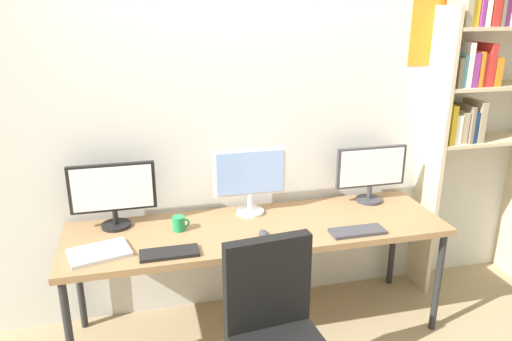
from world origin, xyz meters
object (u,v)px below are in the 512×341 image
object	(u,v)px
bookshelf	(483,90)
desk	(258,234)
mouse_left_side	(293,235)
coffee_mug	(179,224)
mouse_right_side	(263,234)
keyboard_right	(357,231)
monitor_left	(113,192)
keyboard_left	(169,253)
laptop_closed	(99,253)
monitor_right	(371,171)
monitor_center	(250,177)

from	to	relation	value
bookshelf	desk	bearing A→B (deg)	-172.14
mouse_left_side	coffee_mug	xyz separation A→B (m)	(-0.64, 0.26, 0.03)
desk	mouse_left_side	world-z (taller)	mouse_left_side
bookshelf	mouse_right_side	size ratio (longest dim) A/B	22.83
keyboard_right	mouse_left_side	distance (m)	0.40
desk	monitor_left	xyz separation A→B (m)	(-0.85, 0.21, 0.28)
mouse_right_side	coffee_mug	size ratio (longest dim) A/B	0.91
keyboard_right	keyboard_left	bearing A→B (deg)	180.00
mouse_right_side	mouse_left_side	bearing A→B (deg)	-20.68
desk	monitor_left	size ratio (longest dim) A/B	4.58
keyboard_left	monitor_left	bearing A→B (deg)	123.39
laptop_closed	coffee_mug	size ratio (longest dim) A/B	3.02
monitor_right	laptop_closed	world-z (taller)	monitor_right
monitor_center	monitor_right	world-z (taller)	monitor_center
monitor_left	keyboard_right	world-z (taller)	monitor_left
monitor_left	coffee_mug	world-z (taller)	monitor_left
laptop_closed	coffee_mug	xyz separation A→B (m)	(0.46, 0.20, 0.03)
monitor_right	desk	bearing A→B (deg)	-166.00
desk	keyboard_left	xyz separation A→B (m)	(-0.56, -0.23, 0.06)
monitor_right	keyboard_right	distance (m)	0.57
desk	coffee_mug	distance (m)	0.49
coffee_mug	monitor_left	bearing A→B (deg)	158.33
desk	keyboard_right	bearing A→B (deg)	-22.33
monitor_left	keyboard_right	size ratio (longest dim) A/B	1.54
monitor_right	keyboard_right	bearing A→B (deg)	-123.39
bookshelf	laptop_closed	bearing A→B (deg)	-171.93
monitor_right	mouse_right_side	size ratio (longest dim) A/B	5.19
keyboard_left	coffee_mug	distance (m)	0.31
bookshelf	monitor_right	bearing A→B (deg)	-178.78
monitor_left	keyboard_left	bearing A→B (deg)	-56.61
monitor_left	keyboard_left	size ratio (longest dim) A/B	1.58
bookshelf	mouse_left_side	distance (m)	1.72
monitor_center	monitor_right	size ratio (longest dim) A/B	0.95
desk	monitor_left	distance (m)	0.92
mouse_left_side	laptop_closed	bearing A→B (deg)	176.86
mouse_left_side	laptop_closed	size ratio (longest dim) A/B	0.30
monitor_right	coffee_mug	size ratio (longest dim) A/B	4.70
mouse_right_side	keyboard_right	bearing A→B (deg)	-9.49
mouse_right_side	coffee_mug	bearing A→B (deg)	157.13
desk	mouse_left_side	distance (m)	0.27
monitor_left	monitor_center	size ratio (longest dim) A/B	1.08
keyboard_left	keyboard_right	size ratio (longest dim) A/B	0.97
keyboard_left	coffee_mug	xyz separation A→B (m)	(0.08, 0.29, 0.04)
monitor_center	laptop_closed	world-z (taller)	monitor_center
keyboard_right	coffee_mug	world-z (taller)	coffee_mug
monitor_right	keyboard_left	distance (m)	1.49
monitor_left	monitor_right	distance (m)	1.70
keyboard_right	mouse_left_side	bearing A→B (deg)	175.56
monitor_left	monitor_right	size ratio (longest dim) A/B	1.03
monitor_center	mouse_left_side	xyz separation A→B (m)	(0.16, -0.41, -0.23)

